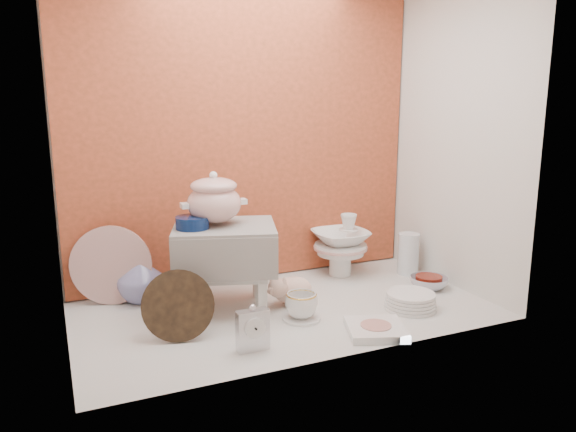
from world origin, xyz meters
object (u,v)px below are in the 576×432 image
plush_pig (293,290)px  porcelain_tower (340,245)px  floral_platter (111,265)px  crystal_bowl (429,283)px  mantel_clock (253,328)px  step_stool (225,267)px  dinner_plate_stack (411,301)px  gold_rim_teacup (301,305)px  soup_tureen (214,198)px  blue_white_vase (141,277)px

plush_pig → porcelain_tower: porcelain_tower is taller
floral_platter → crystal_bowl: size_ratio=1.95×
floral_platter → plush_pig: bearing=-24.3°
porcelain_tower → mantel_clock: bearing=-138.1°
step_stool → crystal_bowl: 1.02m
mantel_clock → plush_pig: (0.33, 0.37, -0.02)m
mantel_clock → porcelain_tower: size_ratio=0.54×
mantel_clock → dinner_plate_stack: size_ratio=0.77×
porcelain_tower → floral_platter: bearing=177.5°
gold_rim_teacup → porcelain_tower: (0.45, 0.47, 0.10)m
mantel_clock → gold_rim_teacup: size_ratio=1.31×
dinner_plate_stack → plush_pig: bearing=150.0°
step_stool → dinner_plate_stack: 0.84m
soup_tureen → dinner_plate_stack: soup_tureen is taller
floral_platter → gold_rim_teacup: floral_platter is taller
step_stool → soup_tureen: bearing=160.6°
crystal_bowl → plush_pig: bearing=173.6°
porcelain_tower → crystal_bowl: bearing=-50.9°
soup_tureen → floral_platter: bearing=151.6°
step_stool → soup_tureen: (-0.04, 0.03, 0.31)m
floral_platter → dinner_plate_stack: bearing=-26.5°
soup_tureen → floral_platter: (-0.42, 0.23, -0.32)m
soup_tureen → dinner_plate_stack: 0.98m
blue_white_vase → mantel_clock: size_ratio=1.27×
step_stool → crystal_bowl: step_stool is taller
floral_platter → plush_pig: (0.75, -0.34, -0.11)m
step_stool → plush_pig: 0.32m
soup_tureen → crystal_bowl: (1.03, -0.19, -0.47)m
blue_white_vase → crystal_bowl: 1.38m
blue_white_vase → crystal_bowl: bearing=-16.7°
floral_platter → porcelain_tower: size_ratio=1.10×
plush_pig → gold_rim_teacup: (-0.04, -0.18, -0.00)m
porcelain_tower → step_stool: bearing=-163.6°
step_stool → gold_rim_teacup: size_ratio=3.21×
crystal_bowl → porcelain_tower: porcelain_tower is taller
mantel_clock → porcelain_tower: porcelain_tower is taller
porcelain_tower → dinner_plate_stack: bearing=-84.5°
blue_white_vase → floral_platter: bearing=171.6°
step_stool → mantel_clock: 0.47m
gold_rim_teacup → blue_white_vase: bearing=139.2°
floral_platter → plush_pig: floral_platter is taller
plush_pig → blue_white_vase: bearing=160.6°
mantel_clock → step_stool: bearing=84.2°
soup_tureen → porcelain_tower: bearing=13.7°
mantel_clock → soup_tureen: bearing=88.7°
soup_tureen → crystal_bowl: 1.14m
dinner_plate_stack → floral_platter: bearing=153.5°
floral_platter → gold_rim_teacup: size_ratio=2.66×
soup_tureen → gold_rim_teacup: 0.59m
blue_white_vase → mantel_clock: blue_white_vase is taller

